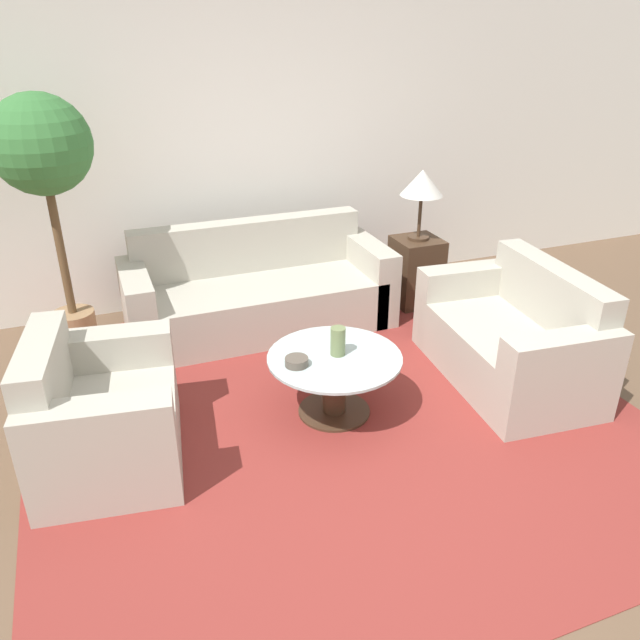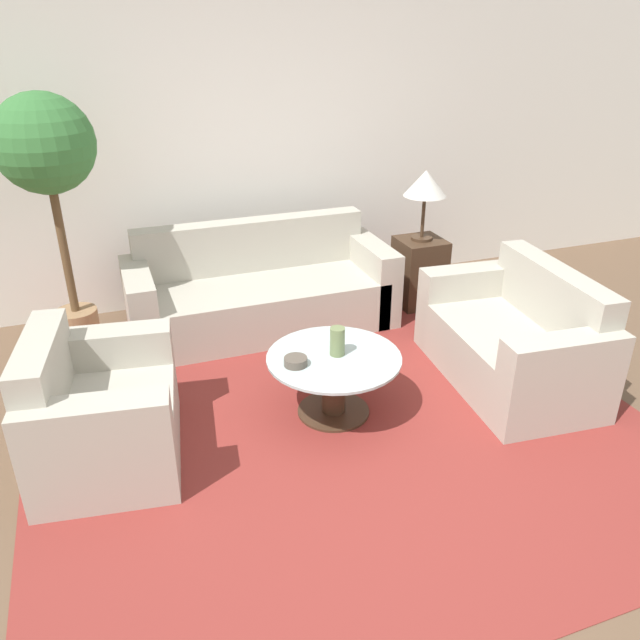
# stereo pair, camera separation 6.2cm
# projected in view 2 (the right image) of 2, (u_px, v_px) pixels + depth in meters

# --- Properties ---
(ground_plane) EXTENTS (14.00, 14.00, 0.00)m
(ground_plane) POSITION_uv_depth(u_px,v_px,m) (380.00, 482.00, 3.42)
(ground_plane) COLOR brown
(wall_back) EXTENTS (10.00, 0.06, 2.60)m
(wall_back) POSITION_uv_depth(u_px,v_px,m) (242.00, 149.00, 5.24)
(wall_back) COLOR white
(wall_back) RESTS_ON ground_plane
(rug) EXTENTS (3.72, 3.68, 0.01)m
(rug) POSITION_uv_depth(u_px,v_px,m) (333.00, 412.00, 4.03)
(rug) COLOR maroon
(rug) RESTS_ON ground_plane
(sofa_main) EXTENTS (2.10, 0.82, 0.82)m
(sofa_main) POSITION_uv_depth(u_px,v_px,m) (260.00, 293.00, 5.08)
(sofa_main) COLOR #B2AD9E
(sofa_main) RESTS_ON ground_plane
(armchair) EXTENTS (0.89, 1.09, 0.79)m
(armchair) POSITION_uv_depth(u_px,v_px,m) (96.00, 417.00, 3.50)
(armchair) COLOR #B2AD9E
(armchair) RESTS_ON ground_plane
(loveseat) EXTENTS (0.90, 1.44, 0.81)m
(loveseat) POSITION_uv_depth(u_px,v_px,m) (517.00, 343.00, 4.30)
(loveseat) COLOR #B2AD9E
(loveseat) RESTS_ON ground_plane
(coffee_table) EXTENTS (0.84, 0.84, 0.41)m
(coffee_table) POSITION_uv_depth(u_px,v_px,m) (334.00, 377.00, 3.91)
(coffee_table) COLOR #422D1E
(coffee_table) RESTS_ON ground_plane
(side_table) EXTENTS (0.38, 0.38, 0.59)m
(side_table) POSITION_uv_depth(u_px,v_px,m) (419.00, 272.00, 5.44)
(side_table) COLOR #422D1E
(side_table) RESTS_ON ground_plane
(table_lamp) EXTENTS (0.36, 0.36, 0.59)m
(table_lamp) POSITION_uv_depth(u_px,v_px,m) (425.00, 185.00, 5.10)
(table_lamp) COLOR #422D1E
(table_lamp) RESTS_ON side_table
(potted_plant) EXTENTS (0.67, 0.67, 1.88)m
(potted_plant) POSITION_uv_depth(u_px,v_px,m) (48.00, 164.00, 4.18)
(potted_plant) COLOR #93704C
(potted_plant) RESTS_ON ground_plane
(vase) EXTENTS (0.09, 0.09, 0.18)m
(vase) POSITION_uv_depth(u_px,v_px,m) (337.00, 341.00, 3.83)
(vase) COLOR #6B7A4C
(vase) RESTS_ON coffee_table
(bowl) EXTENTS (0.14, 0.14, 0.05)m
(bowl) POSITION_uv_depth(u_px,v_px,m) (296.00, 361.00, 3.74)
(bowl) COLOR brown
(bowl) RESTS_ON coffee_table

